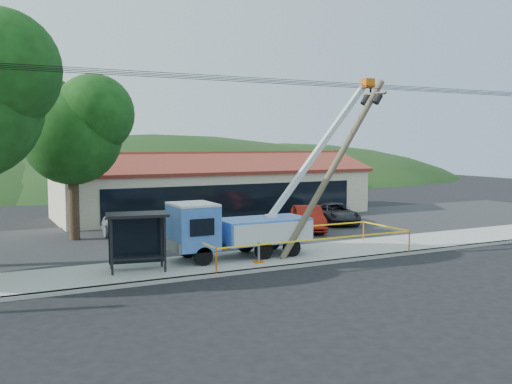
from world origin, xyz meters
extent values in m
plane|color=black|center=(0.00, 0.00, 0.00)|extent=(120.00, 120.00, 0.00)
cube|color=#A6A59B|center=(0.00, 2.10, 0.07)|extent=(60.00, 0.25, 0.15)
cube|color=#A6A59B|center=(0.00, 4.00, 0.07)|extent=(60.00, 4.00, 0.15)
cube|color=#28282B|center=(0.00, 12.00, 0.05)|extent=(60.00, 12.00, 0.10)
cube|color=beige|center=(4.00, 20.00, 1.70)|extent=(22.00, 8.00, 3.40)
cube|color=black|center=(4.00, 15.98, 1.43)|extent=(18.04, 0.08, 2.21)
cube|color=brown|center=(4.00, 18.00, 3.90)|extent=(22.50, 4.53, 1.52)
cube|color=brown|center=(4.00, 22.00, 3.90)|extent=(22.50, 4.53, 1.52)
cube|color=brown|center=(4.00, 20.00, 4.55)|extent=(22.50, 0.30, 0.25)
cylinder|color=#332316|center=(-7.00, 13.00, 2.09)|extent=(0.56, 0.56, 4.18)
sphere|color=#11340E|center=(-7.00, 13.00, 5.70)|extent=(5.25, 5.25, 5.25)
sphere|color=#11340E|center=(-8.05, 13.70, 6.65)|extent=(4.20, 4.20, 4.20)
sphere|color=#11340E|center=(-5.95, 12.30, 6.84)|extent=(4.20, 4.20, 4.20)
ellipsoid|color=#153312|center=(10.00, 55.00, 0.00)|extent=(89.60, 64.00, 32.00)
ellipsoid|color=#153312|center=(30.00, 55.00, 0.00)|extent=(72.80, 52.00, 26.00)
cylinder|color=black|center=(0.00, 3.10, 7.86)|extent=(60.00, 0.02, 0.02)
cylinder|color=black|center=(0.00, 3.60, 7.98)|extent=(60.00, 0.02, 0.02)
cylinder|color=black|center=(0.00, 4.10, 8.10)|extent=(60.00, 0.02, 0.02)
cylinder|color=black|center=(0.00, 4.50, 8.22)|extent=(60.00, 0.02, 0.02)
cylinder|color=black|center=(-3.29, 3.63, 0.54)|extent=(0.81, 0.27, 0.81)
cylinder|color=black|center=(-3.29, 5.53, 0.54)|extent=(0.81, 0.27, 0.81)
cylinder|color=black|center=(-0.40, 3.63, 0.54)|extent=(0.81, 0.27, 0.81)
cylinder|color=black|center=(-0.40, 5.53, 0.54)|extent=(0.81, 0.27, 0.81)
cylinder|color=black|center=(1.05, 3.63, 0.54)|extent=(0.81, 0.27, 0.81)
cylinder|color=black|center=(1.05, 5.53, 0.54)|extent=(0.81, 0.27, 0.81)
cube|color=black|center=(-0.94, 4.58, 0.77)|extent=(5.96, 0.90, 0.23)
cube|color=blue|center=(-3.38, 4.58, 1.67)|extent=(1.80, 2.17, 1.90)
cube|color=silver|center=(-3.38, 4.58, 2.66)|extent=(1.80, 2.17, 0.11)
cube|color=black|center=(-4.23, 4.58, 1.80)|extent=(0.07, 1.62, 0.81)
cube|color=gray|center=(-4.32, 4.58, 0.95)|extent=(0.14, 2.08, 0.45)
cube|color=blue|center=(0.05, 4.58, 1.31)|extent=(4.15, 2.17, 1.08)
cylinder|color=silver|center=(0.50, 4.58, 1.71)|extent=(0.63, 0.63, 0.54)
cube|color=silver|center=(3.16, 4.58, 5.10)|extent=(5.50, 0.25, 6.48)
cube|color=gray|center=(3.43, 4.58, 5.32)|extent=(3.31, 0.16, 3.89)
cube|color=#E15E0C|center=(5.81, 4.40, 8.26)|extent=(0.54, 0.45, 0.45)
cube|color=#E15E0C|center=(-0.94, 3.05, 0.17)|extent=(0.41, 0.41, 0.07)
cube|color=#E15E0C|center=(1.41, 6.12, 0.17)|extent=(0.41, 0.41, 0.07)
cylinder|color=brown|center=(3.10, 3.35, 4.20)|extent=(5.67, 0.29, 8.27)
cube|color=brown|center=(5.41, 3.35, 7.65)|extent=(0.15, 1.64, 0.15)
cylinder|color=black|center=(5.22, 3.80, 7.38)|extent=(0.53, 0.33, 0.56)
cylinder|color=black|center=(5.22, 2.89, 7.38)|extent=(0.53, 0.33, 0.56)
cylinder|color=black|center=(-7.12, 3.57, 1.27)|extent=(0.11, 0.11, 2.25)
cylinder|color=black|center=(-5.09, 3.19, 1.27)|extent=(0.11, 0.11, 2.25)
cylinder|color=black|center=(-6.91, 4.67, 1.27)|extent=(0.11, 0.11, 2.25)
cylinder|color=black|center=(-4.88, 4.30, 1.27)|extent=(0.11, 0.11, 2.25)
cube|color=black|center=(-6.00, 3.93, 2.44)|extent=(2.67, 1.92, 0.11)
cube|color=black|center=(-5.89, 4.53, 1.27)|extent=(2.22, 0.46, 1.87)
cube|color=black|center=(-6.00, 3.93, 0.66)|extent=(2.10, 0.75, 0.07)
cylinder|color=#E15E0C|center=(-3.35, 2.06, 0.67)|extent=(0.06, 0.06, 1.03)
cylinder|color=#E15E0C|center=(6.61, 2.06, 0.67)|extent=(0.06, 0.06, 1.03)
cylinder|color=#E15E0C|center=(6.61, 5.57, 0.67)|extent=(0.06, 0.06, 1.03)
cylinder|color=#E15E0C|center=(-3.35, 5.57, 0.67)|extent=(0.06, 0.06, 1.03)
cube|color=#E4B30C|center=(1.63, 2.06, 1.13)|extent=(9.95, 0.01, 0.06)
cube|color=#E4B30C|center=(6.61, 3.82, 1.13)|extent=(0.01, 3.51, 0.06)
cube|color=#E4B30C|center=(1.63, 5.57, 1.13)|extent=(9.95, 0.01, 0.06)
cube|color=#E4B30C|center=(-3.35, 3.82, 1.13)|extent=(0.01, 3.51, 0.06)
imported|color=#AEB2B6|center=(-4.47, 11.92, 0.00)|extent=(2.13, 4.41, 1.45)
imported|color=maroon|center=(5.91, 9.98, 0.00)|extent=(3.18, 4.70, 1.46)
imported|color=black|center=(9.10, 11.80, 0.00)|extent=(3.35, 5.14, 1.32)
camera|label=1|loc=(-12.01, -18.53, 5.34)|focal=40.00mm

